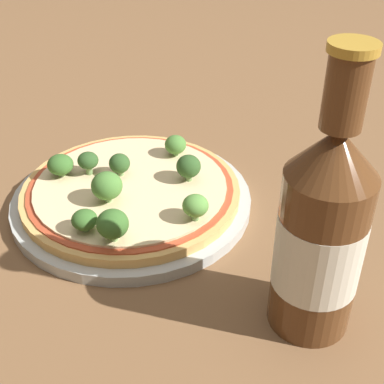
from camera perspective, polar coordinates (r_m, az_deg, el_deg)
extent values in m
plane|color=brown|center=(0.59, -3.87, -0.52)|extent=(3.00, 3.00, 0.00)
cylinder|color=#B2B7B2|center=(0.57, -6.27, -0.99)|extent=(0.25, 0.25, 0.01)
cylinder|color=tan|center=(0.57, -6.42, -0.06)|extent=(0.23, 0.23, 0.01)
cylinder|color=#B74728|center=(0.56, -6.46, 0.42)|extent=(0.22, 0.22, 0.00)
cylinder|color=beige|center=(0.56, -6.46, 0.52)|extent=(0.20, 0.20, 0.00)
cylinder|color=#6B8E51|center=(0.58, -7.67, 2.20)|extent=(0.01, 0.01, 0.01)
ellipsoid|color=#2D5123|center=(0.57, -7.74, 3.05)|extent=(0.02, 0.02, 0.02)
cylinder|color=#6B8E51|center=(0.54, -8.95, -0.48)|extent=(0.01, 0.01, 0.01)
ellipsoid|color=#477A33|center=(0.53, -9.08, 0.67)|extent=(0.03, 0.03, 0.03)
cylinder|color=#6B8E51|center=(0.59, -13.74, 2.06)|extent=(0.01, 0.01, 0.01)
ellipsoid|color=#386628|center=(0.59, -13.87, 2.86)|extent=(0.03, 0.03, 0.02)
cylinder|color=#6B8E51|center=(0.59, -10.92, 2.43)|extent=(0.01, 0.01, 0.01)
ellipsoid|color=#2D5123|center=(0.58, -11.04, 3.33)|extent=(0.02, 0.02, 0.02)
cylinder|color=#6B8E51|center=(0.49, -8.35, -4.56)|extent=(0.01, 0.01, 0.01)
ellipsoid|color=#386628|center=(0.48, -8.47, -3.39)|extent=(0.03, 0.03, 0.03)
cylinder|color=#6B8E51|center=(0.61, -1.76, 4.28)|extent=(0.01, 0.01, 0.01)
ellipsoid|color=#477A33|center=(0.61, -1.77, 5.08)|extent=(0.02, 0.02, 0.02)
cylinder|color=#6B8E51|center=(0.51, -11.29, -3.69)|extent=(0.01, 0.01, 0.01)
ellipsoid|color=#386628|center=(0.50, -11.40, -2.91)|extent=(0.02, 0.02, 0.02)
cylinder|color=#6B8E51|center=(0.51, 0.59, -2.38)|extent=(0.01, 0.01, 0.01)
ellipsoid|color=#568E3D|center=(0.50, 0.60, -1.37)|extent=(0.03, 0.03, 0.02)
cylinder|color=#6B8E51|center=(0.57, -0.37, 1.74)|extent=(0.01, 0.01, 0.01)
ellipsoid|color=#2D5123|center=(0.56, -0.37, 2.76)|extent=(0.03, 0.03, 0.02)
cylinder|color=#563319|center=(0.42, 13.26, -6.34)|extent=(0.07, 0.07, 0.14)
cylinder|color=beige|center=(0.42, 13.31, -6.05)|extent=(0.07, 0.07, 0.06)
cone|color=#563319|center=(0.37, 15.05, 4.13)|extent=(0.07, 0.07, 0.04)
cylinder|color=#563319|center=(0.35, 16.10, 10.26)|extent=(0.03, 0.03, 0.05)
cylinder|color=#B7892D|center=(0.34, 16.88, 14.60)|extent=(0.03, 0.03, 0.01)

